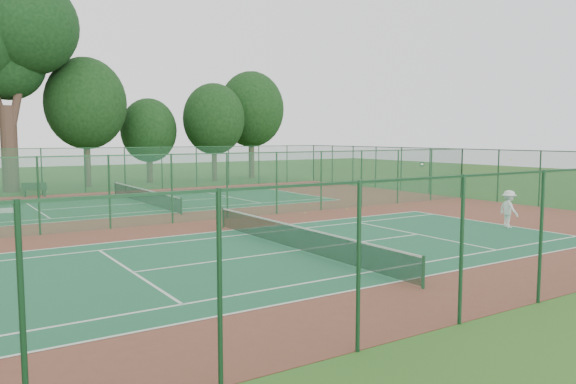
% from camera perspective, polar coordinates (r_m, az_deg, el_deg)
% --- Properties ---
extents(ground, '(120.00, 120.00, 0.00)m').
position_cam_1_polar(ground, '(29.32, -8.84, -2.92)').
color(ground, '#2A551A').
rests_on(ground, ground).
extents(red_pad, '(40.00, 36.00, 0.01)m').
position_cam_1_polar(red_pad, '(29.32, -8.84, -2.91)').
color(red_pad, maroon).
rests_on(red_pad, ground).
extents(court_near, '(23.77, 10.97, 0.01)m').
position_cam_1_polar(court_near, '(21.54, 1.05, -5.94)').
color(court_near, '#1C593B').
rests_on(court_near, red_pad).
extents(court_far, '(23.77, 10.97, 0.01)m').
position_cam_1_polar(court_far, '(37.65, -14.46, -1.11)').
color(court_far, '#1B5834').
rests_on(court_far, red_pad).
extents(fence_north, '(40.00, 0.09, 3.50)m').
position_cam_1_polar(fence_north, '(46.10, -18.08, 2.19)').
color(fence_north, '#1C542E').
rests_on(fence_north, ground).
extents(fence_south, '(40.00, 0.09, 3.50)m').
position_cam_1_polar(fence_south, '(14.77, 21.06, -4.83)').
color(fence_south, '#164325').
rests_on(fence_south, ground).
extents(fence_east, '(0.09, 36.00, 3.50)m').
position_cam_1_polar(fence_east, '(41.47, 17.23, 1.85)').
color(fence_east, '#1A4E2A').
rests_on(fence_east, ground).
extents(fence_divider, '(40.00, 0.09, 3.50)m').
position_cam_1_polar(fence_divider, '(29.11, -8.90, 0.51)').
color(fence_divider, '#1B5335').
rests_on(fence_divider, ground).
extents(tennis_net_near, '(0.10, 12.90, 0.97)m').
position_cam_1_polar(tennis_net_near, '(21.44, 1.05, -4.56)').
color(tennis_net_near, '#163D22').
rests_on(tennis_net_near, ground).
extents(tennis_net_far, '(0.10, 12.90, 0.97)m').
position_cam_1_polar(tennis_net_far, '(37.59, -14.48, -0.31)').
color(tennis_net_far, '#13341A').
rests_on(tennis_net_far, ground).
extents(player_near, '(0.92, 1.28, 1.78)m').
position_cam_1_polar(player_near, '(28.65, 21.51, -1.62)').
color(player_near, white).
rests_on(player_near, court_near).
extents(bench, '(1.74, 0.96, 1.03)m').
position_cam_1_polar(bench, '(44.25, -24.35, 0.24)').
color(bench, '#123418').
rests_on(bench, red_pad).
extents(kit_bag, '(0.71, 0.30, 0.26)m').
position_cam_1_polar(kit_bag, '(35.72, -26.65, -1.69)').
color(kit_bag, silver).
rests_on(kit_bag, red_pad).
extents(stray_ball_a, '(0.07, 0.07, 0.07)m').
position_cam_1_polar(stray_ball_a, '(31.72, 1.75, -2.12)').
color(stray_ball_a, '#B2C82E').
rests_on(stray_ball_a, red_pad).
extents(stray_ball_b, '(0.07, 0.07, 0.07)m').
position_cam_1_polar(stray_ball_b, '(33.30, 6.04, -1.78)').
color(stray_ball_b, yellow).
rests_on(stray_ball_b, red_pad).
extents(stray_ball_c, '(0.06, 0.06, 0.06)m').
position_cam_1_polar(stray_ball_c, '(29.69, -4.67, -2.68)').
color(stray_ball_c, '#E1EC36').
rests_on(stray_ball_c, red_pad).
extents(big_tree, '(10.88, 7.96, 16.70)m').
position_cam_1_polar(big_tree, '(49.68, -26.77, 13.75)').
color(big_tree, '#3B2920').
rests_on(big_tree, ground).
extents(evergreen_row, '(39.00, 5.00, 12.00)m').
position_cam_1_polar(evergreen_row, '(52.39, -19.25, 0.61)').
color(evergreen_row, black).
rests_on(evergreen_row, ground).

